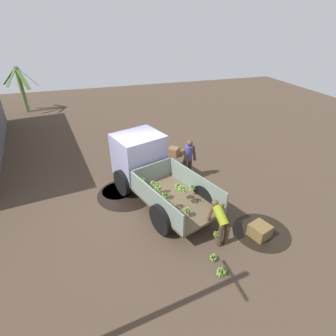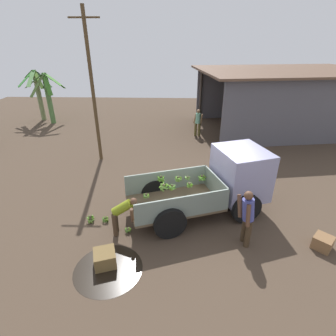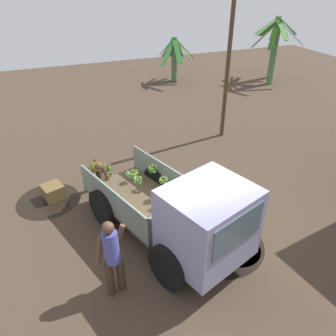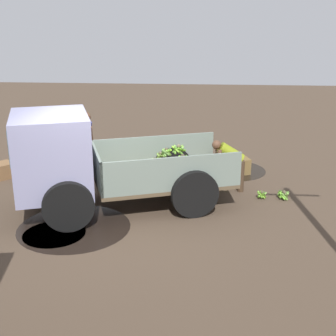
{
  "view_description": "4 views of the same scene",
  "coord_description": "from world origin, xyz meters",
  "px_view_note": "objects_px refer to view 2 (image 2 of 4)",
  "views": [
    {
      "loc": [
        -7.75,
        1.48,
        5.74
      ],
      "look_at": [
        -0.03,
        -0.9,
        1.07
      ],
      "focal_mm": 28.0,
      "sensor_mm": 36.0,
      "label": 1
    },
    {
      "loc": [
        -1.21,
        -7.74,
        5.23
      ],
      "look_at": [
        -1.46,
        -0.4,
        1.57
      ],
      "focal_mm": 28.0,
      "sensor_mm": 36.0,
      "label": 2
    },
    {
      "loc": [
        5.22,
        -2.61,
        5.61
      ],
      "look_at": [
        -1.34,
        -0.02,
        1.28
      ],
      "focal_mm": 35.0,
      "sensor_mm": 36.0,
      "label": 3
    },
    {
      "loc": [
        -2.03,
        8.61,
        3.96
      ],
      "look_at": [
        -1.44,
        0.36,
        1.17
      ],
      "focal_mm": 50.0,
      "sensor_mm": 36.0,
      "label": 4
    }
  ],
  "objects_px": {
    "banana_bunch_on_ground_0": "(91,220)",
    "wooden_crate_0": "(105,258)",
    "person_foreground_visitor": "(247,216)",
    "person_worker_loading": "(122,213)",
    "person_bystander_near_shed": "(198,121)",
    "banana_bunch_on_ground_3": "(128,230)",
    "banana_bunch_on_ground_2": "(105,219)",
    "banana_bunch_on_ground_1": "(91,218)",
    "cargo_truck": "(226,180)",
    "wooden_crate_1": "(323,242)",
    "utility_pole": "(93,88)"
  },
  "relations": [
    {
      "from": "person_worker_loading",
      "to": "person_foreground_visitor",
      "type": "bearing_deg",
      "value": -11.34
    },
    {
      "from": "banana_bunch_on_ground_2",
      "to": "wooden_crate_0",
      "type": "distance_m",
      "value": 1.78
    },
    {
      "from": "person_bystander_near_shed",
      "to": "wooden_crate_1",
      "type": "distance_m",
      "value": 9.68
    },
    {
      "from": "cargo_truck",
      "to": "banana_bunch_on_ground_2",
      "type": "xyz_separation_m",
      "value": [
        -3.85,
        -0.93,
        -0.99
      ]
    },
    {
      "from": "person_bystander_near_shed",
      "to": "banana_bunch_on_ground_2",
      "type": "bearing_deg",
      "value": 172.05
    },
    {
      "from": "person_foreground_visitor",
      "to": "person_worker_loading",
      "type": "relative_size",
      "value": 1.44
    },
    {
      "from": "banana_bunch_on_ground_1",
      "to": "banana_bunch_on_ground_3",
      "type": "relative_size",
      "value": 1.14
    },
    {
      "from": "wooden_crate_1",
      "to": "cargo_truck",
      "type": "bearing_deg",
      "value": 142.38
    },
    {
      "from": "wooden_crate_1",
      "to": "banana_bunch_on_ground_0",
      "type": "bearing_deg",
      "value": 172.73
    },
    {
      "from": "wooden_crate_0",
      "to": "wooden_crate_1",
      "type": "xyz_separation_m",
      "value": [
        5.84,
        0.79,
        -0.01
      ]
    },
    {
      "from": "cargo_truck",
      "to": "banana_bunch_on_ground_1",
      "type": "xyz_separation_m",
      "value": [
        -4.34,
        -0.9,
        -0.97
      ]
    },
    {
      "from": "wooden_crate_0",
      "to": "banana_bunch_on_ground_1",
      "type": "bearing_deg",
      "value": 117.52
    },
    {
      "from": "person_worker_loading",
      "to": "wooden_crate_0",
      "type": "xyz_separation_m",
      "value": [
        -0.24,
        -1.24,
        -0.52
      ]
    },
    {
      "from": "wooden_crate_0",
      "to": "person_foreground_visitor",
      "type": "bearing_deg",
      "value": 13.55
    },
    {
      "from": "banana_bunch_on_ground_2",
      "to": "wooden_crate_1",
      "type": "relative_size",
      "value": 0.49
    },
    {
      "from": "banana_bunch_on_ground_1",
      "to": "banana_bunch_on_ground_2",
      "type": "xyz_separation_m",
      "value": [
        0.48,
        -0.03,
        -0.02
      ]
    },
    {
      "from": "banana_bunch_on_ground_0",
      "to": "wooden_crate_0",
      "type": "relative_size",
      "value": 0.41
    },
    {
      "from": "person_bystander_near_shed",
      "to": "banana_bunch_on_ground_1",
      "type": "xyz_separation_m",
      "value": [
        -3.92,
        -8.27,
        -0.75
      ]
    },
    {
      "from": "wooden_crate_1",
      "to": "wooden_crate_0",
      "type": "bearing_deg",
      "value": -172.32
    },
    {
      "from": "person_bystander_near_shed",
      "to": "banana_bunch_on_ground_1",
      "type": "relative_size",
      "value": 6.33
    },
    {
      "from": "person_foreground_visitor",
      "to": "wooden_crate_0",
      "type": "height_order",
      "value": "person_foreground_visitor"
    },
    {
      "from": "utility_pole",
      "to": "person_bystander_near_shed",
      "type": "bearing_deg",
      "value": 36.19
    },
    {
      "from": "banana_bunch_on_ground_0",
      "to": "wooden_crate_1",
      "type": "distance_m",
      "value": 6.78
    },
    {
      "from": "utility_pole",
      "to": "person_foreground_visitor",
      "type": "height_order",
      "value": "utility_pole"
    },
    {
      "from": "banana_bunch_on_ground_1",
      "to": "person_bystander_near_shed",
      "type": "bearing_deg",
      "value": 64.66
    },
    {
      "from": "utility_pole",
      "to": "wooden_crate_0",
      "type": "distance_m",
      "value": 7.41
    },
    {
      "from": "cargo_truck",
      "to": "wooden_crate_0",
      "type": "bearing_deg",
      "value": -161.18
    },
    {
      "from": "person_worker_loading",
      "to": "banana_bunch_on_ground_1",
      "type": "xyz_separation_m",
      "value": [
        -1.15,
        0.51,
        -0.61
      ]
    },
    {
      "from": "utility_pole",
      "to": "wooden_crate_1",
      "type": "relative_size",
      "value": 13.77
    },
    {
      "from": "banana_bunch_on_ground_0",
      "to": "banana_bunch_on_ground_2",
      "type": "bearing_deg",
      "value": 9.54
    },
    {
      "from": "banana_bunch_on_ground_1",
      "to": "wooden_crate_0",
      "type": "distance_m",
      "value": 1.97
    },
    {
      "from": "banana_bunch_on_ground_0",
      "to": "banana_bunch_on_ground_2",
      "type": "distance_m",
      "value": 0.46
    },
    {
      "from": "utility_pole",
      "to": "banana_bunch_on_ground_2",
      "type": "relative_size",
      "value": 28.1
    },
    {
      "from": "person_bystander_near_shed",
      "to": "banana_bunch_on_ground_2",
      "type": "distance_m",
      "value": 9.01
    },
    {
      "from": "banana_bunch_on_ground_0",
      "to": "wooden_crate_1",
      "type": "height_order",
      "value": "wooden_crate_1"
    },
    {
      "from": "person_worker_loading",
      "to": "banana_bunch_on_ground_2",
      "type": "distance_m",
      "value": 1.04
    },
    {
      "from": "person_foreground_visitor",
      "to": "wooden_crate_0",
      "type": "xyz_separation_m",
      "value": [
        -3.7,
        -0.89,
        -0.75
      ]
    },
    {
      "from": "person_bystander_near_shed",
      "to": "wooden_crate_1",
      "type": "xyz_separation_m",
      "value": [
        2.84,
        -9.23,
        -0.68
      ]
    },
    {
      "from": "person_bystander_near_shed",
      "to": "banana_bunch_on_ground_0",
      "type": "distance_m",
      "value": 9.26
    },
    {
      "from": "person_bystander_near_shed",
      "to": "wooden_crate_1",
      "type": "height_order",
      "value": "person_bystander_near_shed"
    },
    {
      "from": "person_foreground_visitor",
      "to": "wooden_crate_1",
      "type": "distance_m",
      "value": 2.28
    },
    {
      "from": "utility_pole",
      "to": "person_worker_loading",
      "type": "bearing_deg",
      "value": -68.4
    },
    {
      "from": "person_foreground_visitor",
      "to": "person_worker_loading",
      "type": "bearing_deg",
      "value": -15.23
    },
    {
      "from": "person_worker_loading",
      "to": "wooden_crate_0",
      "type": "bearing_deg",
      "value": -106.81
    },
    {
      "from": "wooden_crate_1",
      "to": "banana_bunch_on_ground_1",
      "type": "bearing_deg",
      "value": 171.9
    },
    {
      "from": "cargo_truck",
      "to": "banana_bunch_on_ground_2",
      "type": "height_order",
      "value": "cargo_truck"
    },
    {
      "from": "banana_bunch_on_ground_3",
      "to": "wooden_crate_1",
      "type": "height_order",
      "value": "wooden_crate_1"
    },
    {
      "from": "banana_bunch_on_ground_2",
      "to": "wooden_crate_0",
      "type": "relative_size",
      "value": 0.42
    },
    {
      "from": "person_worker_loading",
      "to": "banana_bunch_on_ground_0",
      "type": "bearing_deg",
      "value": 154.34
    },
    {
      "from": "person_bystander_near_shed",
      "to": "banana_bunch_on_ground_3",
      "type": "height_order",
      "value": "person_bystander_near_shed"
    }
  ]
}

